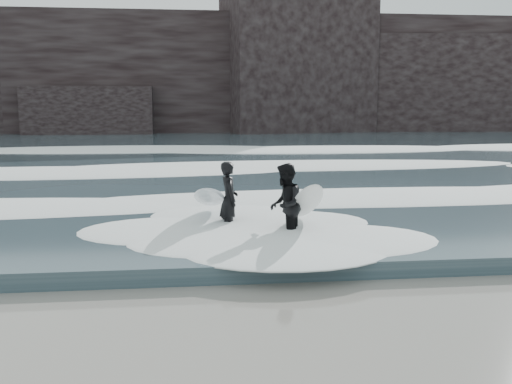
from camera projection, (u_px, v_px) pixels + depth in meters
ground at (204, 382)px, 5.68m from camera, size 120.00×120.00×0.00m
sea at (192, 147)px, 34.12m from camera, size 90.00×52.00×0.30m
headland at (190, 77)px, 50.05m from camera, size 70.00×9.00×10.00m
foam_near at (195, 197)px, 14.45m from camera, size 60.00×3.20×0.20m
foam_mid at (193, 166)px, 21.32m from camera, size 60.00×4.00×0.24m
foam_far at (192, 147)px, 30.15m from camera, size 60.00×4.80×0.30m
surfer_left at (222, 199)px, 11.79m from camera, size 1.03×2.31×1.57m
surfer_right at (288, 205)px, 10.97m from camera, size 1.13×1.90×1.62m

